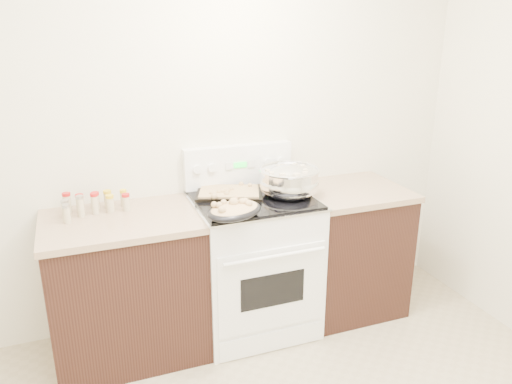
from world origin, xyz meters
name	(u,v)px	position (x,y,z in m)	size (l,w,h in m)	color
room_shell	(305,126)	(0.00, 0.00, 1.70)	(4.10, 3.60, 2.75)	silver
counter_left	(128,286)	(-0.48, 1.43, 0.46)	(0.93, 0.67, 0.92)	black
counter_right	(347,248)	(1.08, 1.43, 0.46)	(0.73, 0.67, 0.92)	black
kitchen_range	(253,261)	(0.35, 1.42, 0.49)	(0.78, 0.73, 1.22)	white
mixing_bowl	(289,181)	(0.59, 1.40, 1.03)	(0.41, 0.41, 0.23)	silver
roasting_pan	(234,210)	(0.13, 1.14, 0.99)	(0.43, 0.38, 0.12)	black
baking_sheet	(229,193)	(0.22, 1.53, 0.96)	(0.50, 0.42, 0.06)	black
wooden_spoon	(236,197)	(0.24, 1.44, 0.95)	(0.10, 0.25, 0.04)	tan
blue_ladle	(297,194)	(0.61, 1.31, 0.98)	(0.15, 0.25, 0.09)	#8CC7D1
spice_jars	(92,204)	(-0.63, 1.58, 0.98)	(0.40, 0.23, 0.13)	#BFB28C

